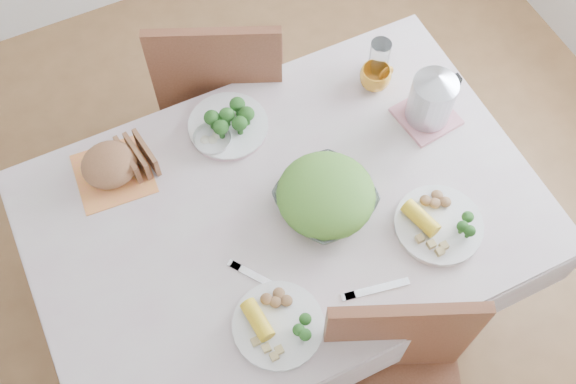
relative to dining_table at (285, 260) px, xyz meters
name	(u,v)px	position (x,y,z in m)	size (l,w,h in m)	color
floor	(286,296)	(0.00, 0.00, -0.38)	(3.60, 3.60, 0.00)	brown
dining_table	(285,260)	(0.00, 0.00, 0.00)	(1.40, 0.90, 0.75)	brown
tablecloth	(285,210)	(0.00, 0.00, 0.38)	(1.50, 1.00, 0.01)	beige
chair_far	(226,86)	(0.09, 0.72, 0.09)	(0.45, 0.45, 1.00)	brown
salad_bowl	(325,200)	(0.11, -0.04, 0.42)	(0.27, 0.27, 0.07)	white
dinner_plate_left	(278,325)	(-0.17, -0.32, 0.40)	(0.25, 0.25, 0.02)	white
dinner_plate_right	(438,225)	(0.38, -0.25, 0.40)	(0.26, 0.26, 0.02)	white
broccoli_plate	(228,127)	(-0.04, 0.34, 0.40)	(0.26, 0.26, 0.02)	beige
napkin	(114,174)	(-0.42, 0.34, 0.39)	(0.23, 0.23, 0.00)	#FB9349
bread_loaf	(109,164)	(-0.42, 0.34, 0.45)	(0.17, 0.16, 0.10)	brown
fruit_bowl	(213,140)	(-0.10, 0.31, 0.41)	(0.12, 0.12, 0.04)	white
yellow_mug	(375,78)	(0.47, 0.29, 0.43)	(0.10, 0.10, 0.08)	orange
glass_tumbler	(379,57)	(0.51, 0.34, 0.45)	(0.07, 0.07, 0.13)	white
pink_tray	(426,116)	(0.55, 0.10, 0.40)	(0.17, 0.17, 0.01)	#D17F8A
electric_kettle	(433,95)	(0.55, 0.10, 0.51)	(0.14, 0.14, 0.20)	#B2B5BA
fork_left	(259,278)	(-0.16, -0.17, 0.39)	(0.02, 0.18, 0.00)	silver
knife	(377,289)	(0.12, -0.34, 0.39)	(0.02, 0.19, 0.00)	silver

